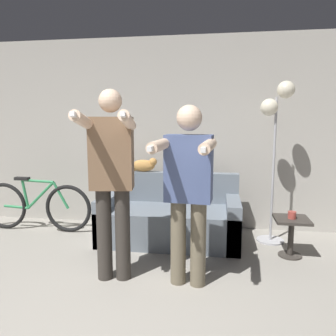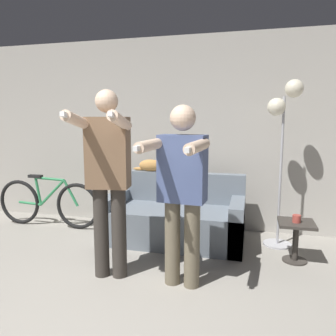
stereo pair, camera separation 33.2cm
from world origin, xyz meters
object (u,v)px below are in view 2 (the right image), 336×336
person_left (108,173)px  cat (151,165)px  person_right (182,185)px  bicycle (48,203)px  couch (175,219)px  side_table (296,234)px  floor_lamp (284,120)px  cup (297,219)px

person_left → cat: bearing=82.1°
person_right → bicycle: size_ratio=1.03×
person_right → bicycle: bearing=156.1°
cat → bicycle: cat is taller
couch → person_left: bearing=-108.9°
cat → couch: bearing=-37.9°
side_table → bicycle: bearing=173.3°
person_right → cat: 1.57m
person_left → person_right: (0.69, -0.00, -0.08)m
floor_lamp → bicycle: size_ratio=1.23×
cup → cat: bearing=160.9°
person_right → bicycle: 2.54m
cat → cup: size_ratio=5.06×
floor_lamp → side_table: (0.14, -0.44, -1.18)m
person_left → floor_lamp: floor_lamp is taller
cat → side_table: size_ratio=1.00×
floor_lamp → bicycle: (-3.09, -0.06, -1.15)m
bicycle → cat: bearing=8.3°
person_right → side_table: bearing=41.9°
person_left → cat: size_ratio=4.08×
side_table → bicycle: bicycle is taller
cup → person_left: bearing=-155.8°
cup → bicycle: bearing=173.0°
cat → person_right: bearing=-63.1°
side_table → person_right: bearing=-142.8°
person_right → cup: person_right is taller
person_left → cup: person_left is taller
cup → floor_lamp: bearing=106.3°
floor_lamp → cup: (0.13, -0.46, -1.01)m
cat → side_table: 1.96m
cat → cup: cat is taller
floor_lamp → side_table: 1.27m
couch → cup: (1.38, -0.31, 0.20)m
bicycle → person_left: bearing=-38.7°
person_right → bicycle: (-2.17, 1.19, -0.59)m
side_table → cat: bearing=161.5°
floor_lamp → cup: bearing=-73.7°
cat → floor_lamp: floor_lamp is taller
floor_lamp → person_left: bearing=-142.4°
couch → cup: size_ratio=19.78×
cup → side_table: bearing=74.9°
person_left → floor_lamp: size_ratio=0.91×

